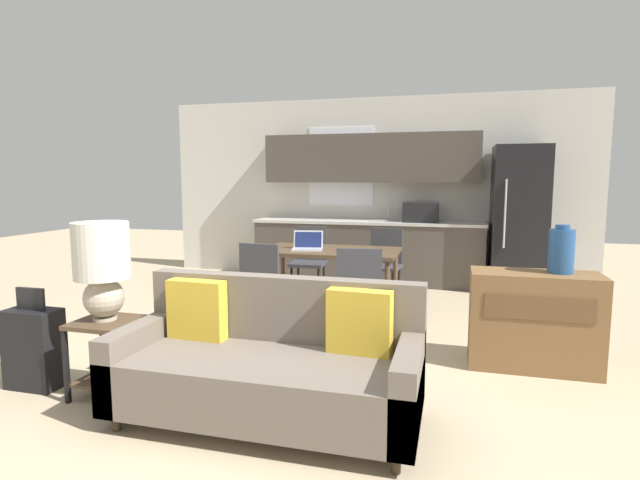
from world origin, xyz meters
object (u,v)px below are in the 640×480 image
dining_chair_near_left (265,282)px  refrigerator (518,219)px  side_table (107,346)px  dining_chair_far_left (309,258)px  couch (271,365)px  table_lamp (102,264)px  dining_chair_near_right (359,290)px  laptop (308,245)px  dining_chair_far_right (384,261)px  credenza (534,321)px  suitcase (34,348)px  dining_table (330,256)px  vase (561,251)px

dining_chair_near_left → refrigerator: bearing=-130.6°
side_table → dining_chair_far_left: bearing=80.1°
couch → table_lamp: bearing=179.1°
dining_chair_near_left → dining_chair_near_right: bearing=179.3°
dining_chair_near_right → laptop: bearing=-54.6°
dining_chair_far_right → laptop: laptop is taller
credenza → suitcase: size_ratio=1.33×
credenza → laptop: laptop is taller
refrigerator → side_table: size_ratio=3.60×
side_table → credenza: credenza is taller
couch → table_lamp: (-1.23, 0.02, 0.59)m
refrigerator → suitcase: refrigerator is taller
couch → dining_chair_near_right: bearing=79.7°
refrigerator → dining_table: refrigerator is taller
dining_chair_far_right → laptop: size_ratio=2.52×
couch → laptop: bearing=100.7°
dining_chair_far_right → dining_chair_near_left: bearing=-115.2°
dining_chair_far_left → suitcase: (-1.15, -3.15, -0.21)m
table_lamp → dining_table: bearing=66.0°
table_lamp → credenza: size_ratio=0.69×
refrigerator → dining_chair_far_left: 2.84m
credenza → dining_chair_far_right: 2.33m
couch → dining_chair_near_right: (0.28, 1.53, 0.16)m
dining_table → couch: bearing=-85.2°
couch → dining_chair_far_left: (-0.67, 3.14, 0.16)m
table_lamp → dining_chair_near_right: table_lamp is taller
credenza → vase: (0.18, 0.04, 0.56)m
dining_chair_far_right → dining_chair_near_right: bearing=-83.6°
table_lamp → dining_chair_far_left: bearing=79.8°
dining_chair_near_right → dining_table: bearing=-67.9°
dining_table → dining_chair_near_left: bearing=-122.8°
vase → dining_chair_far_right: 2.45m
table_lamp → dining_chair_far_right: size_ratio=0.75×
couch → dining_chair_far_left: size_ratio=2.08×
dining_table → dining_chair_far_left: bearing=120.5°
couch → side_table: (-1.21, 0.01, 0.01)m
suitcase → vase: bearing=20.5°
side_table → suitcase: 0.61m
dining_table → laptop: bearing=-163.1°
credenza → suitcase: (-3.54, -1.35, -0.09)m
couch → table_lamp: size_ratio=2.77×
table_lamp → laptop: (0.80, 2.25, -0.14)m
vase → suitcase: 4.03m
refrigerator → dining_chair_far_left: (-2.58, -1.11, -0.46)m
couch → vase: 2.43m
vase → laptop: size_ratio=1.06×
credenza → vase: bearing=13.2°
dining_chair_far_right → side_table: bearing=-109.2°
side_table → dining_chair_far_left: dining_chair_far_left is taller
dining_chair_far_left → refrigerator: bearing=19.9°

